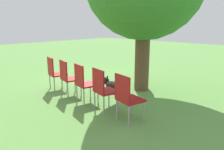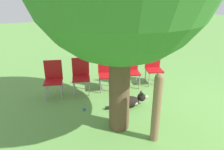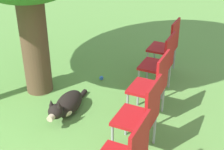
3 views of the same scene
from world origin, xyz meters
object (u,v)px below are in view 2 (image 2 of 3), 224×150
red_chair_0 (154,66)px  red_chair_4 (53,77)px  red_chair_1 (131,68)px  fence_post (157,108)px  red_chair_2 (107,71)px  red_chair_3 (81,74)px  dog (130,101)px  tennis_ball (84,109)px

red_chair_0 → red_chair_4: 2.77m
red_chair_0 → red_chair_1: same height
fence_post → red_chair_0: 2.59m
red_chair_2 → red_chair_3: (0.05, 0.69, 0.00)m
red_chair_3 → red_chair_0: bearing=98.9°
red_chair_1 → red_chair_4: bearing=-81.1°
red_chair_3 → fence_post: bearing=31.0°
red_chair_3 → red_chair_2: bearing=98.9°
dog → red_chair_1: size_ratio=1.11×
red_chair_2 → tennis_ball: (-0.90, 0.87, -0.48)m
red_chair_3 → tennis_ball: size_ratio=13.44×
red_chair_2 → red_chair_0: bearing=98.9°
fence_post → red_chair_4: fence_post is taller
dog → fence_post: bearing=-85.7°
dog → red_chair_4: red_chair_4 is taller
red_chair_2 → dog: bearing=21.8°
tennis_ball → red_chair_4: bearing=27.1°
dog → tennis_ball: dog is taller
red_chair_0 → red_chair_2: 1.38m
dog → red_chair_0: size_ratio=1.11×
red_chair_1 → fence_post: bearing=-1.7°
fence_post → red_chair_4: (2.44, 1.46, -0.15)m
fence_post → red_chair_3: fence_post is taller
dog → red_chair_3: 1.50m
red_chair_2 → red_chair_3: 0.69m
red_chair_4 → fence_post: bearing=44.1°
dog → red_chair_0: 1.62m
red_chair_1 → red_chair_2: bearing=-81.1°
red_chair_1 → red_chair_2: same height
red_chair_1 → red_chair_2: size_ratio=1.00×
red_chair_0 → red_chair_2: bearing=-81.1°
red_chair_4 → red_chair_3: bearing=98.9°
red_chair_0 → red_chair_4: bearing=-81.1°
tennis_ball → red_chair_0: bearing=-70.6°
red_chair_3 → red_chair_4: (0.05, 0.69, 0.00)m
fence_post → red_chair_0: (2.24, -1.30, -0.15)m
red_chair_2 → red_chair_3: same height
red_chair_3 → tennis_ball: 1.08m
dog → tennis_ball: size_ratio=14.95×
red_chair_1 → red_chair_3: bearing=-81.1°
dog → red_chair_4: size_ratio=1.11×
red_chair_1 → red_chair_2: (0.05, 0.69, 0.00)m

